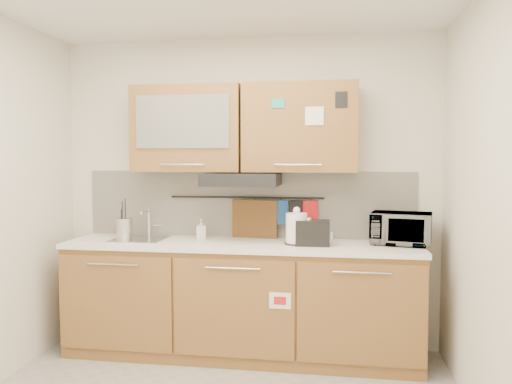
% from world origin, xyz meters
% --- Properties ---
extents(wall_back, '(3.20, 0.00, 3.20)m').
position_xyz_m(wall_back, '(0.00, 1.50, 1.30)').
color(wall_back, silver).
rests_on(wall_back, ground).
extents(wall_right, '(0.00, 3.00, 3.00)m').
position_xyz_m(wall_right, '(1.60, 0.00, 1.30)').
color(wall_right, silver).
rests_on(wall_right, ground).
extents(base_cabinet, '(2.80, 0.64, 0.88)m').
position_xyz_m(base_cabinet, '(0.00, 1.19, 0.41)').
color(base_cabinet, olive).
rests_on(base_cabinet, floor).
extents(countertop, '(2.82, 0.62, 0.04)m').
position_xyz_m(countertop, '(0.00, 1.19, 0.90)').
color(countertop, white).
rests_on(countertop, base_cabinet).
extents(backsplash, '(2.80, 0.02, 0.56)m').
position_xyz_m(backsplash, '(0.00, 1.49, 1.20)').
color(backsplash, silver).
rests_on(backsplash, countertop).
extents(upper_cabinets, '(1.82, 0.37, 0.70)m').
position_xyz_m(upper_cabinets, '(-0.00, 1.32, 1.83)').
color(upper_cabinets, olive).
rests_on(upper_cabinets, wall_back).
extents(range_hood, '(0.60, 0.46, 0.10)m').
position_xyz_m(range_hood, '(0.00, 1.25, 1.42)').
color(range_hood, black).
rests_on(range_hood, upper_cabinets).
extents(sink, '(0.42, 0.40, 0.26)m').
position_xyz_m(sink, '(-0.85, 1.21, 0.92)').
color(sink, silver).
rests_on(sink, countertop).
extents(utensil_rail, '(1.30, 0.02, 0.02)m').
position_xyz_m(utensil_rail, '(0.00, 1.45, 1.26)').
color(utensil_rail, black).
rests_on(utensil_rail, backsplash).
extents(utensil_crock, '(0.16, 0.16, 0.33)m').
position_xyz_m(utensil_crock, '(-1.01, 1.26, 1.01)').
color(utensil_crock, silver).
rests_on(utensil_crock, countertop).
extents(kettle, '(0.22, 0.21, 0.29)m').
position_xyz_m(kettle, '(0.45, 1.17, 1.04)').
color(kettle, white).
rests_on(kettle, countertop).
extents(toaster, '(0.26, 0.16, 0.19)m').
position_xyz_m(toaster, '(0.58, 1.13, 1.02)').
color(toaster, black).
rests_on(toaster, countertop).
extents(microwave, '(0.50, 0.39, 0.25)m').
position_xyz_m(microwave, '(1.25, 1.28, 1.04)').
color(microwave, '#999999').
rests_on(microwave, countertop).
extents(soap_bottle, '(0.09, 0.09, 0.17)m').
position_xyz_m(soap_bottle, '(-0.35, 1.29, 1.00)').
color(soap_bottle, '#999999').
rests_on(soap_bottle, countertop).
extents(cutting_board, '(0.39, 0.08, 0.48)m').
position_xyz_m(cutting_board, '(0.08, 1.44, 1.00)').
color(cutting_board, brown).
rests_on(cutting_board, utensil_rail).
extents(oven_mitt, '(0.13, 0.05, 0.20)m').
position_xyz_m(oven_mitt, '(0.29, 1.44, 1.14)').
color(oven_mitt, '#204C96').
rests_on(oven_mitt, utensil_rail).
extents(dark_pouch, '(0.15, 0.07, 0.22)m').
position_xyz_m(dark_pouch, '(0.44, 1.44, 1.13)').
color(dark_pouch, black).
rests_on(dark_pouch, utensil_rail).
extents(pot_holder, '(0.13, 0.07, 0.16)m').
position_xyz_m(pot_holder, '(0.54, 1.44, 1.16)').
color(pot_holder, red).
rests_on(pot_holder, utensil_rail).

